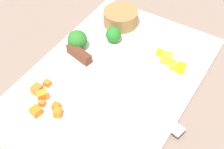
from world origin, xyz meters
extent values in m
plane|color=#826C5D|center=(0.00, 0.00, 0.00)|extent=(4.00, 4.00, 0.00)
cube|color=white|center=(0.00, 0.00, 0.01)|extent=(0.45, 0.30, 0.01)
cylinder|color=olive|center=(-0.16, -0.07, 0.03)|extent=(0.08, 0.08, 0.03)
cube|color=silver|center=(0.03, 0.09, 0.01)|extent=(0.06, 0.16, 0.00)
cube|color=brown|center=(-0.01, -0.09, 0.02)|extent=(0.03, 0.06, 0.02)
cube|color=orange|center=(0.12, -0.07, 0.02)|extent=(0.01, 0.01, 0.01)
cube|color=orange|center=(0.08, -0.10, 0.02)|extent=(0.01, 0.01, 0.01)
cube|color=orange|center=(0.13, -0.03, 0.02)|extent=(0.02, 0.02, 0.01)
cube|color=orange|center=(0.12, -0.04, 0.02)|extent=(0.01, 0.01, 0.01)
cube|color=orange|center=(0.11, -0.08, 0.02)|extent=(0.02, 0.02, 0.02)
cube|color=orange|center=(0.11, -0.10, 0.02)|extent=(0.02, 0.02, 0.02)
cube|color=orange|center=(0.14, -0.07, 0.02)|extent=(0.02, 0.02, 0.01)
cube|color=yellow|center=(-0.09, 0.09, 0.02)|extent=(0.02, 0.02, 0.01)
cube|color=yellow|center=(-0.10, 0.07, 0.02)|extent=(0.03, 0.03, 0.02)
cube|color=yellow|center=(-0.11, 0.05, 0.02)|extent=(0.02, 0.02, 0.01)
cube|color=yellow|center=(-0.09, 0.11, 0.02)|extent=(0.02, 0.02, 0.02)
cylinder|color=#8EBE60|center=(-0.10, -0.06, 0.02)|extent=(0.01, 0.01, 0.01)
sphere|color=#257825|center=(-0.10, -0.06, 0.03)|extent=(0.03, 0.03, 0.03)
cylinder|color=#83C258|center=(-0.04, -0.11, 0.02)|extent=(0.01, 0.01, 0.01)
sphere|color=#2C7627|center=(-0.04, -0.11, 0.03)|extent=(0.04, 0.04, 0.04)
camera|label=1|loc=(0.38, 0.24, 0.50)|focal=54.29mm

